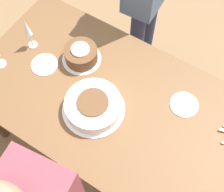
% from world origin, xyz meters
% --- Properties ---
extents(ground_plane, '(12.00, 12.00, 0.00)m').
position_xyz_m(ground_plane, '(0.00, 0.00, 0.00)').
color(ground_plane, '#8E6B47').
extents(dining_table, '(1.69, 0.93, 0.77)m').
position_xyz_m(dining_table, '(0.00, 0.00, 0.66)').
color(dining_table, brown).
rests_on(dining_table, ground_plane).
extents(cake_center_white, '(0.36, 0.36, 0.09)m').
position_xyz_m(cake_center_white, '(0.06, 0.10, 0.81)').
color(cake_center_white, white).
rests_on(cake_center_white, dining_table).
extents(cake_front_chocolate, '(0.24, 0.24, 0.11)m').
position_xyz_m(cake_front_chocolate, '(0.31, -0.14, 0.81)').
color(cake_front_chocolate, white).
rests_on(cake_front_chocolate, dining_table).
extents(wine_glass_far, '(0.06, 0.06, 0.23)m').
position_xyz_m(wine_glass_far, '(0.63, -0.06, 0.92)').
color(wine_glass_far, silver).
rests_on(wine_glass_far, dining_table).
extents(dessert_plate_left, '(0.16, 0.16, 0.01)m').
position_xyz_m(dessert_plate_left, '(-0.36, -0.19, 0.77)').
color(dessert_plate_left, white).
rests_on(dessert_plate_left, dining_table).
extents(dessert_plate_right, '(0.16, 0.16, 0.01)m').
position_xyz_m(dessert_plate_right, '(0.48, 0.02, 0.77)').
color(dessert_plate_right, white).
rests_on(dessert_plate_right, dining_table).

